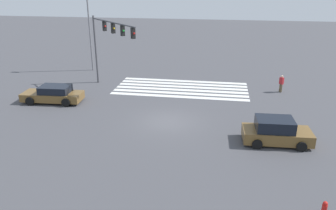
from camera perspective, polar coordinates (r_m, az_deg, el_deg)
The scene contains 8 objects.
ground_plane at distance 23.63m, azimuth 0.00°, elevation -2.91°, with size 131.38×131.38×0.00m, color #47474C.
crosswalk_markings at distance 30.90m, azimuth 2.36°, elevation 2.93°, with size 12.30×5.35×0.01m.
traffic_signal_mast at distance 29.71m, azimuth -10.35°, elevation 11.72°, with size 5.59×5.59×6.47m.
car_0 at distance 21.43m, azimuth 18.29°, elevation -4.45°, with size 4.24×2.25×1.62m.
car_2 at distance 28.79m, azimuth -19.35°, elevation 1.76°, with size 4.99×2.29×1.42m.
pedestrian at distance 31.28m, azimuth 19.13°, elevation 3.67°, with size 0.41×0.41×1.58m.
street_light_pole_a at distance 37.27m, azimuth -13.57°, elevation 13.56°, with size 0.80×0.36×8.61m.
fire_hydrant at distance 16.03m, azimuth 25.53°, elevation -16.17°, with size 0.22×0.22×0.86m.
Camera 1 is at (-3.50, 21.32, 9.57)m, focal length 35.00 mm.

